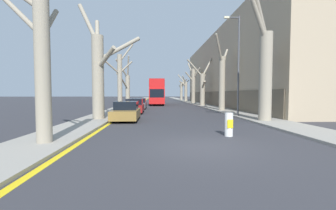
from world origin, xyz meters
TOP-DOWN VIEW (x-y plane):
  - ground_plane at (0.00, 0.00)m, footprint 300.00×300.00m
  - sidewalk_left at (-6.32, 50.00)m, footprint 2.65×120.00m
  - sidewalk_right at (6.32, 50.00)m, footprint 2.65×120.00m
  - building_facade_right at (12.63, 29.91)m, footprint 10.08×45.79m
  - kerb_line_stripe at (-4.82, 50.00)m, footprint 0.24×120.00m
  - street_tree_left_0 at (-6.14, 0.70)m, footprint 2.66×1.54m
  - street_tree_left_1 at (-5.98, 9.05)m, footprint 4.84×3.13m
  - street_tree_left_2 at (-5.78, 17.74)m, footprint 3.05×2.20m
  - street_tree_left_3 at (-6.05, 25.85)m, footprint 2.26×2.83m
  - street_tree_right_0 at (5.97, 7.19)m, footprint 2.60×2.92m
  - street_tree_right_1 at (5.95, 17.38)m, footprint 2.45×3.15m
  - street_tree_right_2 at (5.93, 28.24)m, footprint 4.66×3.93m
  - street_tree_right_3 at (5.99, 37.55)m, footprint 3.03×3.28m
  - street_tree_right_4 at (5.84, 48.66)m, footprint 2.43×4.29m
  - street_tree_right_5 at (6.00, 57.84)m, footprint 3.22×4.09m
  - double_decker_bus at (-1.52, 32.40)m, footprint 2.55×10.07m
  - parked_car_0 at (-3.92, 8.69)m, footprint 1.86×4.13m
  - parked_car_1 at (-3.92, 15.13)m, footprint 1.85×4.32m
  - parked_car_2 at (-3.92, 21.64)m, footprint 1.87×4.48m
  - lamp_post at (5.30, 10.73)m, footprint 1.40×0.20m
  - traffic_bollard at (1.75, 2.09)m, footprint 0.39×0.40m

SIDE VIEW (x-z plane):
  - ground_plane at x=0.00m, z-range 0.00..0.00m
  - kerb_line_stripe at x=-4.82m, z-range 0.00..0.01m
  - sidewalk_left at x=-6.32m, z-range 0.00..0.12m
  - sidewalk_right at x=6.32m, z-range 0.00..0.12m
  - traffic_bollard at x=1.75m, z-range 0.00..1.11m
  - parked_car_2 at x=-3.92m, z-range -0.03..1.36m
  - parked_car_0 at x=-3.92m, z-range -0.04..1.39m
  - parked_car_1 at x=-3.92m, z-range -0.04..1.44m
  - double_decker_bus at x=-1.52m, z-range 0.29..4.72m
  - street_tree_left_3 at x=-6.05m, z-range -0.77..6.74m
  - street_tree_right_4 at x=5.84m, z-range -0.37..6.59m
  - street_tree_right_5 at x=6.00m, z-range -0.01..6.44m
  - street_tree_right_2 at x=5.93m, z-range -0.69..7.37m
  - street_tree_left_2 at x=-5.78m, z-range -0.39..7.41m
  - street_tree_left_0 at x=-6.14m, z-range 0.19..6.93m
  - street_tree_right_1 at x=5.95m, z-range -0.66..7.82m
  - street_tree_right_0 at x=5.97m, z-range -0.61..7.78m
  - street_tree_left_1 at x=-5.98m, z-range -0.75..8.19m
  - street_tree_right_3 at x=5.99m, z-range -0.26..8.20m
  - lamp_post at x=5.30m, z-range 0.47..9.07m
  - building_facade_right at x=12.63m, z-range -0.01..11.73m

